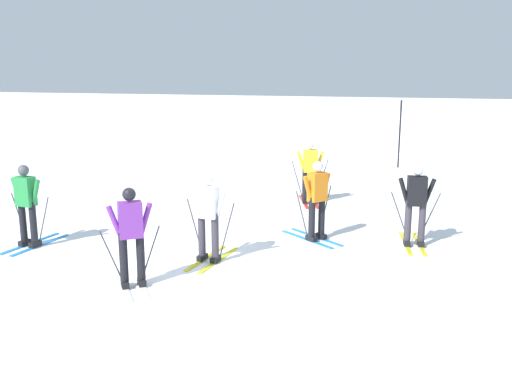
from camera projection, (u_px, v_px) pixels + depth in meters
ground_plane at (200, 260)px, 10.93m from camera, size 120.00×120.00×0.00m
far_snow_ridge at (334, 122)px, 27.94m from camera, size 80.00×9.32×1.97m
skier_purple at (131, 235)px, 9.38m from camera, size 1.23×1.52×1.71m
skier_green at (27, 203)px, 11.53m from camera, size 1.00×1.64×1.71m
skier_white at (208, 215)px, 10.62m from camera, size 1.00×1.63×1.71m
skier_yellow at (310, 170)px, 15.24m from camera, size 0.96×1.63×1.71m
skier_black at (416, 203)px, 11.56m from camera, size 0.99×1.64×1.71m
skier_orange at (317, 199)px, 11.95m from camera, size 1.49×1.27×1.71m
trail_marker_pole at (400, 134)px, 20.69m from camera, size 0.06×0.06×2.46m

